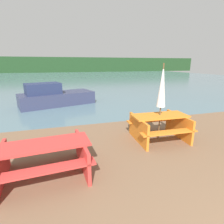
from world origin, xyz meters
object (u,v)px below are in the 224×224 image
object	(u,v)px
picnic_table_orange	(159,125)
boat	(55,97)
umbrella_white	(162,86)
picnic_table_red	(44,156)

from	to	relation	value
picnic_table_orange	boat	distance (m)	6.65
picnic_table_orange	boat	bearing A→B (deg)	118.83
picnic_table_orange	umbrella_white	world-z (taller)	umbrella_white
picnic_table_orange	umbrella_white	bearing A→B (deg)	0.00
umbrella_white	boat	xyz separation A→B (m)	(-3.20, 5.82, -1.18)
picnic_table_red	picnic_table_orange	bearing A→B (deg)	16.61
picnic_table_red	boat	distance (m)	6.80
picnic_table_red	umbrella_white	xyz separation A→B (m)	(3.27, 0.97, 1.20)
picnic_table_orange	umbrella_white	size ratio (longest dim) A/B	0.74
picnic_table_red	boat	xyz separation A→B (m)	(0.06, 6.80, 0.02)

